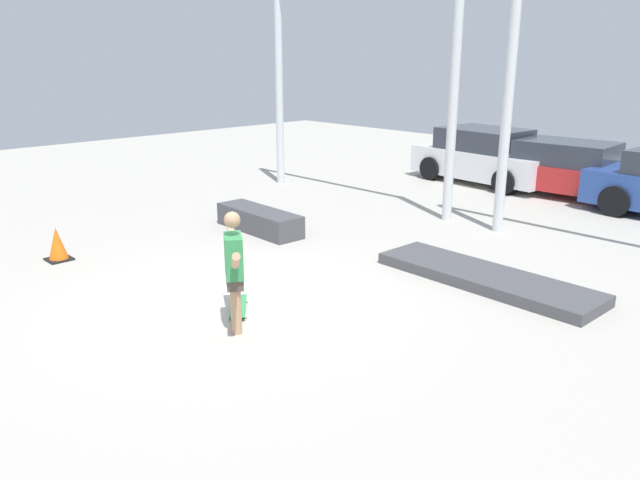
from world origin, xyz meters
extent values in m
plane|color=#B2ADA3|center=(0.00, 0.00, 0.00)|extent=(36.00, 36.00, 0.00)
cylinder|color=tan|center=(0.71, -0.42, 0.37)|extent=(0.13, 0.13, 0.75)
cylinder|color=tan|center=(0.86, -0.52, 0.37)|extent=(0.13, 0.13, 0.75)
cube|color=#4C4238|center=(0.79, -0.47, 0.69)|extent=(0.42, 0.37, 0.16)
cube|color=#338C4C|center=(0.79, -0.47, 1.02)|extent=(0.48, 0.42, 0.54)
sphere|color=tan|center=(0.79, -0.47, 1.49)|extent=(0.21, 0.21, 0.21)
cylinder|color=tan|center=(0.38, -0.20, 1.11)|extent=(0.46, 0.35, 0.34)
cylinder|color=tan|center=(1.19, -0.73, 1.11)|extent=(0.46, 0.35, 0.34)
cube|color=#338C4C|center=(0.28, -0.06, 0.07)|extent=(0.77, 0.68, 0.01)
cylinder|color=silver|center=(0.57, -0.15, 0.03)|extent=(0.06, 0.06, 0.05)
cylinder|color=silver|center=(0.43, -0.32, 0.03)|extent=(0.06, 0.06, 0.05)
cylinder|color=silver|center=(0.13, 0.20, 0.03)|extent=(0.06, 0.06, 0.05)
cylinder|color=silver|center=(0.00, 0.03, 0.03)|extent=(0.06, 0.06, 0.05)
cube|color=#47474C|center=(-2.71, 2.70, 0.22)|extent=(2.13, 0.72, 0.45)
cube|color=#47474C|center=(2.10, 3.39, 0.09)|extent=(3.61, 1.11, 0.18)
cylinder|color=silver|center=(-6.15, 6.20, 2.53)|extent=(0.20, 0.20, 5.06)
cylinder|color=silver|center=(-0.62, 6.20, 2.53)|extent=(0.20, 0.20, 5.06)
cylinder|color=silver|center=(0.62, 6.20, 2.53)|extent=(0.20, 0.20, 5.06)
cube|color=white|center=(-2.23, 10.34, 0.55)|extent=(4.12, 2.18, 0.73)
cube|color=#2D333D|center=(-2.38, 10.35, 1.20)|extent=(2.33, 1.88, 0.57)
cylinder|color=black|center=(-0.92, 11.13, 0.32)|extent=(0.67, 0.28, 0.65)
cylinder|color=black|center=(-1.08, 9.33, 0.32)|extent=(0.67, 0.28, 0.65)
cylinder|color=black|center=(-3.37, 11.34, 0.32)|extent=(0.67, 0.28, 0.65)
cylinder|color=black|center=(-3.53, 9.55, 0.32)|extent=(0.67, 0.28, 0.65)
cube|color=red|center=(0.17, 10.36, 0.50)|extent=(4.19, 1.92, 0.60)
cube|color=#2D333D|center=(0.00, 10.35, 1.08)|extent=(2.34, 1.67, 0.56)
cylinder|color=black|center=(1.39, 11.25, 0.36)|extent=(0.73, 0.26, 0.72)
cylinder|color=black|center=(1.48, 9.62, 0.36)|extent=(0.73, 0.26, 0.72)
cylinder|color=black|center=(-1.15, 11.10, 0.36)|extent=(0.73, 0.26, 0.72)
cylinder|color=black|center=(-1.05, 9.46, 0.36)|extent=(0.73, 0.26, 0.72)
cylinder|color=black|center=(1.77, 9.10, 0.34)|extent=(0.69, 0.25, 0.68)
cube|color=black|center=(-3.69, -0.98, 0.01)|extent=(0.40, 0.40, 0.03)
cone|color=orange|center=(-3.69, -0.98, 0.31)|extent=(0.32, 0.32, 0.56)
camera|label=1|loc=(6.91, -4.85, 3.47)|focal=35.00mm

